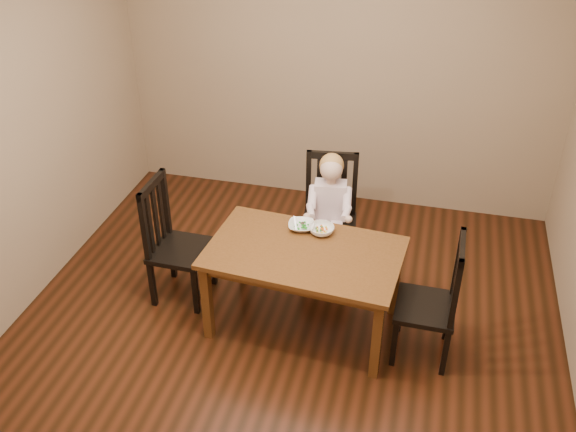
% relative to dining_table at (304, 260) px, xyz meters
% --- Properties ---
extents(room, '(4.01, 4.01, 2.71)m').
position_rel_dining_table_xyz_m(room, '(-0.12, -0.08, 0.76)').
color(room, '#3E1B0D').
rests_on(room, ground).
extents(dining_table, '(1.40, 0.91, 0.67)m').
position_rel_dining_table_xyz_m(dining_table, '(0.00, 0.00, 0.00)').
color(dining_table, '#4B2C11').
rests_on(dining_table, room).
extents(chair_child, '(0.48, 0.46, 1.00)m').
position_rel_dining_table_xyz_m(chair_child, '(0.04, 0.77, -0.12)').
color(chair_child, black).
rests_on(chair_child, room).
extents(chair_left, '(0.42, 0.44, 1.00)m').
position_rel_dining_table_xyz_m(chair_left, '(-1.04, 0.12, -0.11)').
color(chair_left, black).
rests_on(chair_left, room).
extents(chair_right, '(0.40, 0.42, 0.96)m').
position_rel_dining_table_xyz_m(chair_right, '(0.91, -0.08, -0.13)').
color(chair_right, black).
rests_on(chair_right, room).
extents(toddler, '(0.38, 0.45, 0.57)m').
position_rel_dining_table_xyz_m(toddler, '(0.04, 0.72, 0.03)').
color(toddler, silver).
rests_on(toddler, chair_child).
extents(bowl_peas, '(0.22, 0.22, 0.05)m').
position_rel_dining_table_xyz_m(bowl_peas, '(-0.08, 0.27, 0.10)').
color(bowl_peas, white).
rests_on(bowl_peas, dining_table).
extents(bowl_veg, '(0.22, 0.22, 0.06)m').
position_rel_dining_table_xyz_m(bowl_veg, '(0.07, 0.24, 0.11)').
color(bowl_veg, white).
rests_on(bowl_veg, dining_table).
extents(fork, '(0.05, 0.11, 0.05)m').
position_rel_dining_table_xyz_m(fork, '(-0.12, 0.25, 0.12)').
color(fork, silver).
rests_on(fork, bowl_peas).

